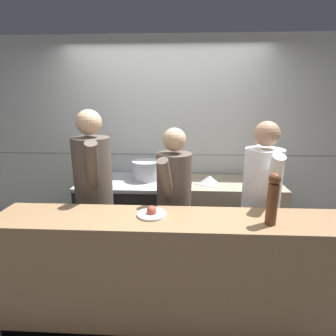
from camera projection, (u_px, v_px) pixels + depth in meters
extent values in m
plane|color=#4C4742|center=(159.00, 302.00, 2.47)|extent=(14.00, 14.00, 0.00)
cube|color=silver|center=(167.00, 143.00, 3.42)|extent=(8.00, 0.06, 2.60)
cube|color=gray|center=(167.00, 154.00, 3.43)|extent=(8.00, 0.00, 0.01)
cube|color=#232326|center=(124.00, 216.00, 3.29)|extent=(0.98, 0.70, 0.86)
cube|color=#B7BABF|center=(122.00, 182.00, 3.17)|extent=(1.00, 0.71, 0.04)
cube|color=#B7BABF|center=(117.00, 224.00, 2.95)|extent=(0.89, 0.03, 0.10)
cube|color=gray|center=(221.00, 217.00, 3.22)|extent=(1.34, 0.65, 0.90)
cube|color=black|center=(223.00, 260.00, 3.03)|extent=(1.32, 0.04, 0.10)
cube|color=#93704C|center=(178.00, 274.00, 2.10)|extent=(2.84, 0.45, 0.99)
cylinder|color=#2D2D33|center=(100.00, 174.00, 3.15)|extent=(0.27, 0.27, 0.15)
cylinder|color=#2D2D33|center=(100.00, 168.00, 3.13)|extent=(0.29, 0.29, 0.01)
cylinder|color=#B7BABF|center=(147.00, 170.00, 3.17)|extent=(0.33, 0.33, 0.23)
cylinder|color=#B7BABF|center=(146.00, 161.00, 3.14)|extent=(0.35, 0.35, 0.01)
cone|color=#B7BABF|center=(210.00, 179.00, 3.06)|extent=(0.23, 0.23, 0.09)
cube|color=#B7BABF|center=(203.00, 185.00, 2.99)|extent=(0.27, 0.16, 0.01)
cube|color=black|center=(187.00, 182.00, 3.09)|extent=(0.11, 0.07, 0.02)
cylinder|color=white|center=(152.00, 214.00, 2.01)|extent=(0.23, 0.23, 0.02)
sphere|color=#B24733|center=(152.00, 211.00, 2.01)|extent=(0.08, 0.08, 0.08)
cylinder|color=brown|center=(272.00, 204.00, 1.84)|extent=(0.08, 0.08, 0.30)
sphere|color=brown|center=(275.00, 179.00, 1.79)|extent=(0.09, 0.09, 0.09)
cube|color=black|center=(98.00, 243.00, 2.71)|extent=(0.35, 0.29, 0.83)
cylinder|color=brown|center=(93.00, 173.00, 2.51)|extent=(0.46, 0.46, 0.68)
sphere|color=#D8AD84|center=(89.00, 122.00, 2.39)|extent=(0.23, 0.23, 0.23)
cylinder|color=brown|center=(92.00, 160.00, 2.69)|extent=(0.22, 0.36, 0.57)
cylinder|color=brown|center=(93.00, 170.00, 2.30)|extent=(0.22, 0.36, 0.57)
cube|color=black|center=(174.00, 250.00, 2.64)|extent=(0.32, 0.25, 0.75)
cylinder|color=brown|center=(174.00, 186.00, 2.46)|extent=(0.41, 0.41, 0.62)
sphere|color=#D8AD84|center=(174.00, 140.00, 2.35)|extent=(0.21, 0.21, 0.21)
cylinder|color=brown|center=(180.00, 173.00, 2.62)|extent=(0.18, 0.33, 0.52)
cylinder|color=brown|center=(167.00, 185.00, 2.27)|extent=(0.18, 0.33, 0.52)
cube|color=black|center=(255.00, 253.00, 2.57)|extent=(0.30, 0.20, 0.78)
cylinder|color=white|center=(262.00, 184.00, 2.38)|extent=(0.35, 0.35, 0.65)
sphere|color=tan|center=(267.00, 134.00, 2.26)|extent=(0.22, 0.22, 0.22)
cylinder|color=white|center=(256.00, 170.00, 2.56)|extent=(0.11, 0.33, 0.54)
cylinder|color=white|center=(271.00, 183.00, 2.17)|extent=(0.11, 0.33, 0.54)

